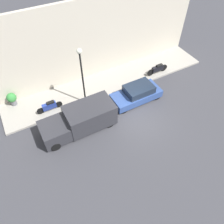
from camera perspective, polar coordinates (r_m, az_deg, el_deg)
ground_plane at (r=16.68m, az=6.82°, el=-1.83°), size 60.00×60.00×0.00m
sidewalk at (r=19.43m, az=-0.81°, el=7.75°), size 3.15×18.21×0.16m
building_facade at (r=18.79m, az=-3.53°, el=18.48°), size 0.30×18.21×6.78m
parked_car at (r=17.64m, az=6.52°, el=4.80°), size 1.75×4.03×1.37m
delivery_van at (r=15.45m, az=-8.49°, el=-2.02°), size 2.01×5.27×1.86m
motorcycle_black at (r=20.45m, az=11.83°, el=10.97°), size 0.30×2.12×0.86m
motorcycle_blue at (r=17.30m, az=-16.01°, el=1.49°), size 0.30×1.99×0.83m
streetlamp at (r=15.48m, az=-8.00°, el=11.28°), size 0.37×0.37×4.88m
potted_plant at (r=18.62m, az=-24.70°, el=3.23°), size 0.74×0.74×1.11m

